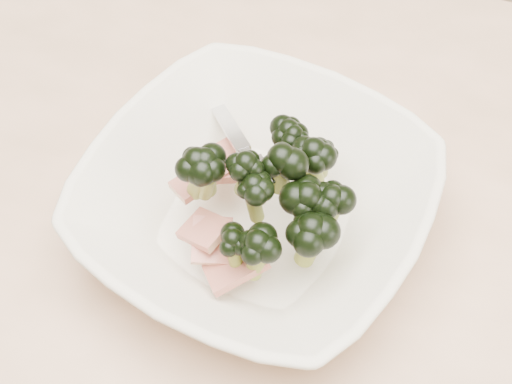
# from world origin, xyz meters

# --- Properties ---
(dining_table) EXTENTS (1.20, 0.80, 0.75)m
(dining_table) POSITION_xyz_m (0.00, 0.00, 0.65)
(dining_table) COLOR tan
(dining_table) RESTS_ON ground
(broccoli_dish) EXTENTS (0.34, 0.34, 0.12)m
(broccoli_dish) POSITION_xyz_m (0.03, 0.02, 0.79)
(broccoli_dish) COLOR beige
(broccoli_dish) RESTS_ON dining_table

